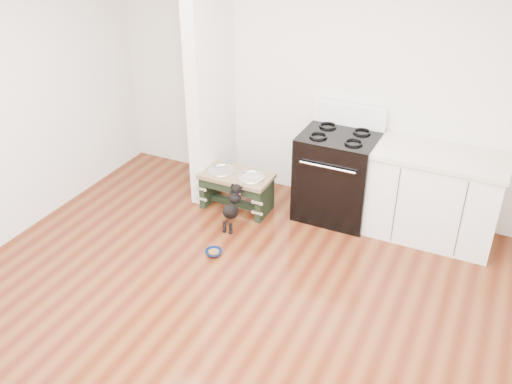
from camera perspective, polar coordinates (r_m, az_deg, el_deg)
name	(u,v)px	position (r m, az deg, el deg)	size (l,w,h in m)	color
ground	(216,336)	(4.67, -4.04, -14.18)	(5.00, 5.00, 0.00)	#491B0D
room_shell	(207,152)	(3.73, -4.92, 4.01)	(5.00, 5.00, 5.00)	silver
partition_wall	(211,75)	(6.07, -4.55, 11.61)	(0.15, 0.80, 2.70)	silver
oven_range	(337,174)	(5.94, 8.13, 1.79)	(0.76, 0.69, 1.14)	black
cabinet_run	(434,196)	(5.80, 17.37, -0.38)	(1.24, 0.64, 0.91)	white
dog_feeder	(236,184)	(6.06, -1.99, 0.76)	(0.75, 0.40, 0.43)	black
puppy	(232,206)	(5.76, -2.38, -1.41)	(0.13, 0.39, 0.46)	black
floor_bowl	(214,253)	(5.49, -4.25, -6.05)	(0.21, 0.21, 0.05)	#0B1F52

